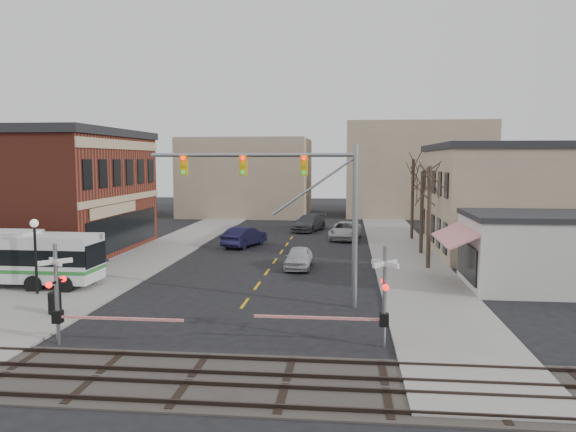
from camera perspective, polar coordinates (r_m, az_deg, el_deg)
The scene contains 21 objects.
ground at distance 26.99m, azimuth -5.20°, elevation -9.91°, with size 160.00×160.00×0.00m, color black.
sidewalk_west at distance 48.31m, azimuth -11.66°, elevation -2.95°, with size 5.00×60.00×0.12m, color gray.
sidewalk_east at distance 46.26m, azimuth 11.42°, elevation -3.33°, with size 5.00×60.00×0.12m, color gray.
ballast_strip at distance 19.60m, azimuth -9.93°, elevation -16.04°, with size 160.00×5.00×0.06m, color #332D28.
rail_tracks at distance 19.57m, azimuth -9.94°, elevation -15.79°, with size 160.00×3.91×0.14m.
tan_building at distance 48.61m, azimuth 26.36°, elevation 1.60°, with size 20.30×15.30×8.50m.
awning_shop at distance 34.62m, azimuth 24.27°, elevation -3.25°, with size 9.74×6.20×4.30m.
tree_east_a at distance 38.05m, azimuth 14.14°, elevation -0.12°, with size 0.28×0.28×6.75m.
tree_east_b at distance 44.03m, azimuth 13.43°, elevation 0.38°, with size 0.28×0.28×6.30m.
tree_east_c at distance 51.94m, azimuth 12.53°, elevation 1.69°, with size 0.28×0.28×7.20m.
traffic_signal_mast at distance 27.47m, azimuth 0.99°, elevation 2.58°, with size 10.28×0.30×8.00m.
rr_crossing_west at distance 23.85m, azimuth -21.52°, elevation -7.51°, with size 5.60×1.36×4.00m.
rr_crossing_east at distance 22.14m, azimuth 8.66°, elevation -8.19°, with size 5.60×1.36×4.00m.
street_lamp at distance 32.65m, azimuth -24.32°, elevation -2.25°, with size 0.44×0.44×4.02m.
trash_bin at distance 28.60m, azimuth -22.61°, elevation -8.17°, with size 0.60×0.60×0.99m, color black.
car_a at distance 37.73m, azimuth 1.10°, elevation -4.25°, with size 1.70×4.22×1.44m, color #B3B3B8.
car_b at distance 47.27m, azimuth -4.44°, elevation -2.10°, with size 1.75×5.03×1.66m, color #1B1A41.
car_c at distance 51.66m, azimuth 5.86°, elevation -1.49°, with size 2.61×5.66×1.57m, color #B2B2B2.
car_d at distance 57.41m, azimuth 2.09°, elevation -0.71°, with size 2.29×5.62×1.63m, color #494A4E.
pedestrian_near at distance 34.35m, azimuth -19.11°, elevation -5.19°, with size 0.60×0.39×1.65m, color #655350.
pedestrian_far at distance 36.13m, azimuth -18.34°, elevation -4.51°, with size 0.88×0.68×1.80m, color #3A3E66.
Camera 1 is at (5.11, -25.48, 7.28)m, focal length 35.00 mm.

